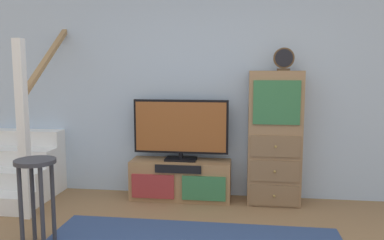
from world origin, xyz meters
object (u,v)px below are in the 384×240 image
Objects in this scene: side_cabinet at (274,138)px; bar_stool_near at (36,182)px; media_console at (181,180)px; television at (181,128)px; desk_clock at (284,59)px.

bar_stool_near is (-2.07, -1.37, -0.19)m from side_cabinet.
media_console is at bearing -179.45° from side_cabinet.
television is 0.74× the size of side_cabinet.
desk_clock is at bearing -0.24° from media_console.
media_console is at bearing -90.00° from television.
desk_clock is at bearing -11.15° from side_cabinet.
desk_clock is at bearing 32.22° from bar_stool_near.
side_cabinet is at bearing 168.85° from desk_clock.
media_console is at bearing 53.29° from bar_stool_near.
television is 4.44× the size of desk_clock.
bar_stool_near is at bearing -126.23° from television.
side_cabinet is (1.06, -0.01, -0.09)m from television.
desk_clock is (1.14, -0.03, 0.78)m from television.
bar_stool_near is (-1.01, -1.36, 0.33)m from media_console.
side_cabinet is (1.06, 0.01, 0.51)m from media_console.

